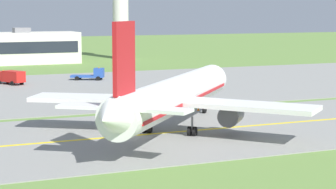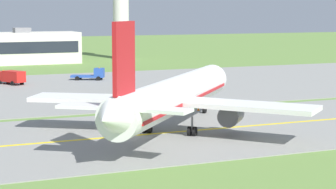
{
  "view_description": "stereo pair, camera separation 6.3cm",
  "coord_description": "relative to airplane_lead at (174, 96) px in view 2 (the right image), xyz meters",
  "views": [
    {
      "loc": [
        -22.39,
        -63.7,
        13.76
      ],
      "look_at": [
        5.72,
        2.64,
        4.0
      ],
      "focal_mm": 67.59,
      "sensor_mm": 36.0,
      "label": 1
    },
    {
      "loc": [
        -22.34,
        -63.73,
        13.76
      ],
      "look_at": [
        5.72,
        2.64,
        4.0
      ],
      "focal_mm": 67.59,
      "sensor_mm": 36.0,
      "label": 2
    }
  ],
  "objects": [
    {
      "name": "taxiway_centreline",
      "position": [
        -5.4,
        -0.27,
        -4.03
      ],
      "size": [
        220.0,
        0.6,
        0.01
      ],
      "primitive_type": "cube",
      "color": "yellow",
      "rests_on": "taxiway_strip"
    },
    {
      "name": "service_truck_baggage",
      "position": [
        6.35,
        54.09,
        -2.95
      ],
      "size": [
        6.62,
        4.77,
        2.59
      ],
      "color": "#264CA5",
      "rests_on": "ground"
    },
    {
      "name": "ground_plane",
      "position": [
        -5.4,
        -0.27,
        -4.13
      ],
      "size": [
        500.0,
        500.0,
        0.0
      ],
      "primitive_type": "plane",
      "color": "olive"
    },
    {
      "name": "service_truck_pushback",
      "position": [
        -9.49,
        52.85,
        -2.6
      ],
      "size": [
        4.71,
        6.24,
        2.6
      ],
      "color": "red",
      "rests_on": "ground"
    },
    {
      "name": "control_tower",
      "position": [
        29.09,
        104.09,
        12.07
      ],
      "size": [
        7.6,
        7.6,
        26.89
      ],
      "color": "silver",
      "rests_on": "ground"
    },
    {
      "name": "traffic_cone_near_edge",
      "position": [
        21.32,
        11.07,
        -3.83
      ],
      "size": [
        0.44,
        0.44,
        0.6
      ],
      "primitive_type": "cone",
      "color": "orange",
      "rests_on": "ground"
    },
    {
      "name": "apron_pad",
      "position": [
        4.6,
        41.73,
        -4.08
      ],
      "size": [
        140.0,
        52.0,
        0.1
      ],
      "primitive_type": "cube",
      "color": "gray",
      "rests_on": "ground"
    },
    {
      "name": "traffic_cone_far_edge",
      "position": [
        8.97,
        12.26,
        -3.83
      ],
      "size": [
        0.44,
        0.44,
        0.6
      ],
      "primitive_type": "cone",
      "color": "orange",
      "rests_on": "ground"
    },
    {
      "name": "airplane_lead",
      "position": [
        0.0,
        0.0,
        0.0
      ],
      "size": [
        29.8,
        32.51,
        12.7
      ],
      "color": "white",
      "rests_on": "ground"
    },
    {
      "name": "taxiway_strip",
      "position": [
        -5.4,
        -0.27,
        -4.08
      ],
      "size": [
        240.0,
        28.0,
        0.1
      ],
      "primitive_type": "cube",
      "color": "gray",
      "rests_on": "ground"
    }
  ]
}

